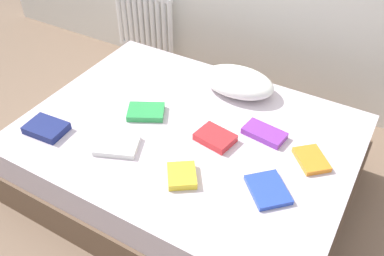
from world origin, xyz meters
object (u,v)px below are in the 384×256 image
(textbook_yellow, at_px, (182,176))
(textbook_purple, at_px, (264,133))
(textbook_orange, at_px, (311,159))
(textbook_white, at_px, (117,145))
(textbook_green, at_px, (146,112))
(bed, at_px, (188,160))
(radiator, at_px, (144,23))
(textbook_navy, at_px, (46,128))
(textbook_red, at_px, (215,137))
(pillow, at_px, (238,82))
(textbook_blue, at_px, (268,190))

(textbook_yellow, distance_m, textbook_purple, 0.59)
(textbook_orange, relative_size, textbook_white, 0.83)
(textbook_orange, relative_size, textbook_green, 0.90)
(textbook_green, height_order, textbook_yellow, textbook_yellow)
(bed, relative_size, textbook_orange, 9.84)
(radiator, height_order, textbook_navy, radiator)
(textbook_red, distance_m, textbook_green, 0.50)
(textbook_yellow, xyz_separation_m, textbook_purple, (0.25, 0.54, -0.00))
(textbook_orange, relative_size, textbook_yellow, 1.16)
(textbook_orange, xyz_separation_m, textbook_purple, (-0.31, 0.07, 0.00))
(textbook_white, relative_size, textbook_purple, 0.98)
(bed, height_order, pillow, pillow)
(radiator, relative_size, textbook_purple, 2.48)
(radiator, distance_m, textbook_yellow, 2.06)
(textbook_red, relative_size, textbook_purple, 0.86)
(bed, relative_size, textbook_yellow, 11.41)
(textbook_green, relative_size, textbook_yellow, 1.29)
(textbook_orange, bearing_deg, bed, -123.59)
(textbook_orange, distance_m, textbook_navy, 1.56)
(textbook_green, xyz_separation_m, textbook_blue, (0.91, -0.22, -0.01))
(bed, distance_m, textbook_navy, 0.90)
(textbook_green, bearing_deg, textbook_yellow, -65.01)
(textbook_red, relative_size, textbook_white, 0.88)
(textbook_navy, bearing_deg, textbook_white, 8.41)
(pillow, bearing_deg, textbook_red, -78.76)
(bed, relative_size, textbook_white, 8.21)
(textbook_white, bearing_deg, bed, 28.04)
(textbook_red, relative_size, textbook_navy, 0.90)
(bed, xyz_separation_m, pillow, (0.08, 0.52, 0.33))
(textbook_white, bearing_deg, textbook_red, 13.73)
(pillow, xyz_separation_m, textbook_red, (0.10, -0.52, -0.05))
(textbook_navy, bearing_deg, textbook_red, 21.46)
(radiator, xyz_separation_m, textbook_navy, (0.45, -1.64, 0.11))
(radiator, bearing_deg, textbook_orange, -29.64)
(radiator, bearing_deg, textbook_white, -59.59)
(radiator, bearing_deg, textbook_yellow, -49.02)
(textbook_red, xyz_separation_m, textbook_yellow, (-0.01, -0.36, -0.00))
(textbook_navy, relative_size, textbook_purple, 0.95)
(textbook_white, height_order, textbook_green, textbook_green)
(pillow, relative_size, textbook_white, 2.05)
(textbook_green, xyz_separation_m, textbook_purple, (0.73, 0.18, 0.00))
(bed, relative_size, textbook_green, 8.81)
(textbook_yellow, bearing_deg, textbook_purple, 120.33)
(radiator, xyz_separation_m, textbook_white, (0.90, -1.54, 0.11))
(bed, relative_size, textbook_blue, 8.73)
(pillow, distance_m, textbook_green, 0.65)
(textbook_green, distance_m, textbook_blue, 0.94)
(textbook_navy, relative_size, textbook_blue, 1.04)
(pillow, relative_size, textbook_purple, 2.01)
(textbook_green, relative_size, textbook_blue, 0.99)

